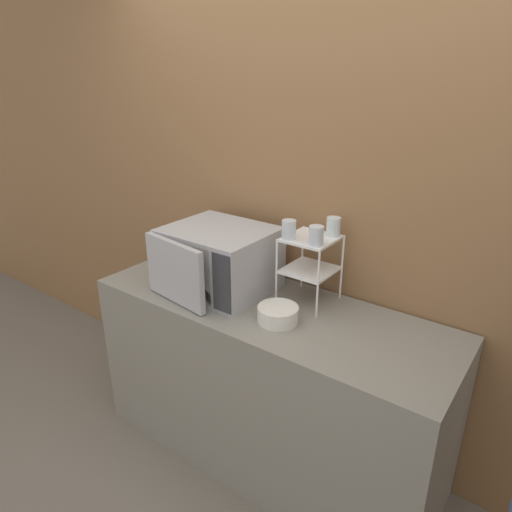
# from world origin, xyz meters

# --- Properties ---
(ground_plane) EXTENTS (12.00, 12.00, 0.00)m
(ground_plane) POSITION_xyz_m (0.00, 0.00, 0.00)
(ground_plane) COLOR #6B6056
(wall_back) EXTENTS (8.00, 0.06, 2.60)m
(wall_back) POSITION_xyz_m (0.00, 0.67, 1.30)
(wall_back) COLOR olive
(wall_back) RESTS_ON ground_plane
(counter) EXTENTS (1.80, 0.63, 0.91)m
(counter) POSITION_xyz_m (0.00, 0.32, 0.45)
(counter) COLOR gray
(counter) RESTS_ON ground_plane
(microwave) EXTENTS (0.52, 0.52, 0.32)m
(microwave) POSITION_xyz_m (-0.32, 0.32, 1.07)
(microwave) COLOR #ADADB2
(microwave) RESTS_ON counter
(dish_rack) EXTENTS (0.23, 0.24, 0.33)m
(dish_rack) POSITION_xyz_m (0.13, 0.48, 1.15)
(dish_rack) COLOR white
(dish_rack) RESTS_ON counter
(glass_front_left) EXTENTS (0.07, 0.07, 0.09)m
(glass_front_left) POSITION_xyz_m (0.06, 0.40, 1.28)
(glass_front_left) COLOR silver
(glass_front_left) RESTS_ON dish_rack
(glass_back_right) EXTENTS (0.07, 0.07, 0.09)m
(glass_back_right) POSITION_xyz_m (0.20, 0.56, 1.28)
(glass_back_right) COLOR silver
(glass_back_right) RESTS_ON dish_rack
(glass_front_right) EXTENTS (0.07, 0.07, 0.09)m
(glass_front_right) POSITION_xyz_m (0.20, 0.40, 1.28)
(glass_front_right) COLOR silver
(glass_front_right) RESTS_ON dish_rack
(bowl) EXTENTS (0.18, 0.18, 0.07)m
(bowl) POSITION_xyz_m (0.12, 0.22, 0.94)
(bowl) COLOR silver
(bowl) RESTS_ON counter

